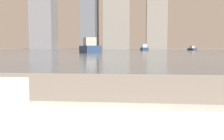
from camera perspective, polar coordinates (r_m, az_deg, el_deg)
name	(u,v)px	position (r m, az deg, el deg)	size (l,w,h in m)	color
harbor_water	(136,51)	(62.01, 5.51, 4.44)	(180.00, 110.00, 0.01)	slate
harbor_boat_1	(144,48)	(64.21, 7.40, 4.96)	(2.00, 4.48, 1.62)	navy
harbor_boat_2	(90,48)	(35.02, -5.13, 5.14)	(4.05, 5.99, 2.13)	navy
harbor_boat_3	(192,49)	(69.77, 17.83, 4.64)	(2.01, 3.36, 1.19)	navy
skyline_tower_1	(90,23)	(120.69, -5.06, 10.66)	(6.69, 11.70, 24.74)	slate
skyline_tower_3	(157,8)	(119.72, 10.15, 13.85)	(9.11, 10.34, 38.03)	gray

